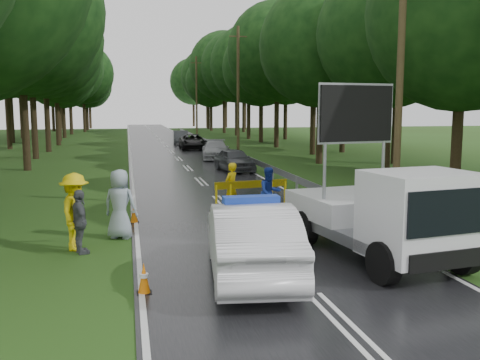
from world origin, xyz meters
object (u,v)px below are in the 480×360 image
object	(u,v)px
work_truck	(384,214)
queue_car_third	(193,142)
officer	(231,187)
queue_car_fourth	(181,137)
barrier	(251,188)
civilian	(270,192)
queue_car_second	(216,150)
police_sedan	(251,240)
queue_car_first	(234,160)

from	to	relation	value
work_truck	queue_car_third	size ratio (longest dim) A/B	1.18
officer	queue_car_fourth	xyz separation A→B (m)	(1.63, 34.99, -0.20)
barrier	civilian	distance (m)	1.08
barrier	queue_car_fourth	distance (m)	35.39
queue_car_second	queue_car_third	distance (m)	9.25
police_sedan	officer	xyz separation A→B (m)	(1.01, 7.48, 0.05)
civilian	officer	bearing A→B (deg)	115.64
queue_car_first	work_truck	bearing A→B (deg)	-97.73
barrier	queue_car_third	xyz separation A→B (m)	(1.37, 28.64, -0.19)
queue_car_second	police_sedan	bearing A→B (deg)	-90.21
work_truck	barrier	bearing A→B (deg)	96.54
barrier	queue_car_second	xyz separation A→B (m)	(1.89, 19.40, -0.18)
work_truck	queue_car_fourth	distance (m)	41.96
queue_car_first	queue_car_second	xyz separation A→B (m)	(0.11, 7.42, 0.00)
queue_car_fourth	queue_car_third	bearing A→B (deg)	-83.11
queue_car_third	queue_car_second	bearing A→B (deg)	-85.36
police_sedan	queue_car_second	xyz separation A→B (m)	(3.56, 26.50, -0.15)
officer	police_sedan	bearing A→B (deg)	38.87
barrier	civilian	xyz separation A→B (m)	(0.40, -1.00, -0.00)
queue_car_fourth	officer	bearing A→B (deg)	-89.17
police_sedan	queue_car_second	bearing A→B (deg)	-91.05
barrier	officer	bearing A→B (deg)	141.70
officer	queue_car_fourth	distance (m)	35.03
police_sedan	queue_car_third	size ratio (longest dim) A/B	1.07
queue_car_third	queue_car_first	bearing A→B (deg)	-87.16
work_truck	officer	distance (m)	7.37
civilian	queue_car_second	size ratio (longest dim) A/B	0.37
queue_car_second	queue_car_first	bearing A→B (deg)	-83.42
civilian	queue_car_third	xyz separation A→B (m)	(0.97, 29.64, -0.19)
civilian	queue_car_third	size ratio (longest dim) A/B	0.36
barrier	queue_car_fourth	size ratio (longest dim) A/B	0.66
officer	work_truck	bearing A→B (deg)	65.65
police_sedan	queue_car_second	world-z (taller)	police_sedan
work_truck	civilian	distance (m)	5.74
queue_car_first	queue_car_third	bearing A→B (deg)	83.74
work_truck	police_sedan	bearing A→B (deg)	-179.70
work_truck	queue_car_second	world-z (taller)	work_truck
queue_car_fourth	work_truck	bearing A→B (deg)	-85.44
civilian	police_sedan	bearing A→B (deg)	-120.60
officer	civilian	size ratio (longest dim) A/B	1.02
officer	queue_car_second	world-z (taller)	officer
officer	queue_car_first	distance (m)	11.86
police_sedan	officer	size ratio (longest dim) A/B	2.96
officer	civilian	xyz separation A→B (m)	(1.06, -1.38, -0.02)
queue_car_second	work_truck	bearing A→B (deg)	-82.87
queue_car_fourth	queue_car_second	bearing A→B (deg)	-83.23
queue_car_second	barrier	bearing A→B (deg)	-88.13
officer	queue_car_first	xyz separation A→B (m)	(2.44, 11.60, -0.20)
queue_car_third	civilian	bearing A→B (deg)	-90.43
queue_car_first	queue_car_fourth	bearing A→B (deg)	84.32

